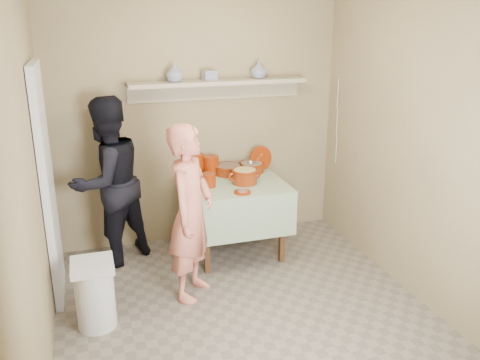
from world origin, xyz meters
name	(u,v)px	position (x,y,z in m)	size (l,w,h in m)	color
ground	(250,322)	(0.00, 0.00, 0.00)	(3.50, 3.50, 0.00)	#6F6457
tile_panel	(48,185)	(-1.46, 0.95, 1.00)	(0.06, 0.70, 2.00)	silver
plate_stack_a	(196,164)	(-0.06, 1.60, 0.87)	(0.17, 0.17, 0.22)	maroon
plate_stack_b	(211,165)	(0.09, 1.57, 0.86)	(0.16, 0.16, 0.19)	maroon
bowl_stack	(209,180)	(-0.03, 1.19, 0.83)	(0.13, 0.13, 0.13)	maroon
empty_bowl	(200,179)	(-0.07, 1.37, 0.79)	(0.17, 0.17, 0.05)	maroon
propped_lid	(261,158)	(0.65, 1.59, 0.88)	(0.26, 0.26, 0.02)	maroon
vase_right	(259,70)	(0.63, 1.64, 1.81)	(0.17, 0.17, 0.18)	navy
vase_left	(175,73)	(-0.24, 1.61, 1.81)	(0.17, 0.17, 0.17)	navy
ceramic_box	(210,75)	(0.11, 1.64, 1.77)	(0.13, 0.10, 0.10)	navy
person_cook	(191,213)	(-0.34, 0.57, 0.76)	(0.56, 0.37, 1.53)	#CF6F59
person_helper	(108,182)	(-0.96, 1.43, 0.82)	(0.80, 0.62, 1.64)	black
room_shell	(251,125)	(0.00, 0.00, 1.61)	(3.04, 3.54, 2.62)	#917F59
serving_table	(234,192)	(0.25, 1.28, 0.64)	(0.97, 0.97, 0.76)	#4C2D16
cazuela_meat_a	(228,169)	(0.26, 1.51, 0.82)	(0.30, 0.30, 0.10)	#611803
cazuela_meat_b	(252,167)	(0.52, 1.51, 0.82)	(0.28, 0.28, 0.10)	#611803
ladle	(251,163)	(0.50, 1.49, 0.87)	(0.08, 0.26, 0.19)	silver
cazuela_rice	(245,175)	(0.33, 1.18, 0.85)	(0.33, 0.25, 0.14)	#611803
front_plate	(242,192)	(0.22, 0.91, 0.77)	(0.16, 0.16, 0.03)	maroon
wall_shelf	(218,84)	(0.20, 1.65, 1.67)	(1.80, 0.25, 0.21)	tan
trash_bin	(95,294)	(-1.17, 0.32, 0.28)	(0.32, 0.32, 0.56)	silver
electrical_cord	(337,121)	(1.47, 1.48, 1.25)	(0.01, 0.05, 0.90)	silver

